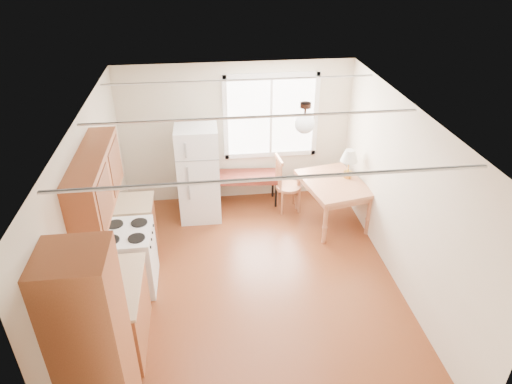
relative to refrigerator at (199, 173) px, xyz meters
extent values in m
cube|color=#532311|center=(0.70, -1.91, -0.83)|extent=(4.60, 5.60, 0.12)
cube|color=white|center=(0.70, -1.91, 1.67)|extent=(4.60, 5.60, 0.12)
cube|color=beige|center=(0.70, 0.59, 0.42)|extent=(4.60, 0.10, 2.50)
cube|color=beige|center=(0.70, -4.41, 0.42)|extent=(4.60, 0.10, 2.50)
cube|color=beige|center=(-1.30, -1.91, 0.42)|extent=(0.10, 5.60, 2.50)
cube|color=beige|center=(2.70, -1.91, 0.42)|extent=(0.10, 5.60, 2.50)
cube|color=brown|center=(-1.00, -3.76, 0.22)|extent=(0.60, 0.60, 2.10)
cube|color=brown|center=(-1.00, -2.76, -0.40)|extent=(0.60, 1.10, 0.86)
cube|color=tan|center=(-0.99, -2.76, 0.05)|extent=(0.62, 1.14, 0.04)
cube|color=white|center=(-0.98, -1.71, -0.38)|extent=(0.65, 0.76, 0.90)
cube|color=brown|center=(-1.00, -0.96, -0.40)|extent=(0.60, 0.60, 0.86)
cube|color=brown|center=(-1.14, -2.06, 1.02)|extent=(0.33, 1.60, 0.70)
cube|color=white|center=(1.30, 0.58, 0.72)|extent=(1.50, 0.02, 1.35)
cylinder|color=#311D15|center=(1.40, -1.51, 1.63)|extent=(0.14, 0.14, 0.06)
cylinder|color=#311D15|center=(1.40, -1.51, 1.53)|extent=(0.03, 0.03, 0.16)
sphere|color=white|center=(1.40, -1.51, 1.39)|extent=(0.26, 0.26, 0.26)
cube|color=white|center=(0.00, 0.00, 0.00)|extent=(0.69, 0.69, 1.65)
cube|color=gray|center=(0.00, -0.34, 0.39)|extent=(0.68, 0.02, 0.02)
cube|color=gray|center=(-0.17, -0.36, 0.17)|extent=(0.03, 0.03, 0.99)
cube|color=#561D14|center=(0.80, 0.29, -0.28)|extent=(1.32, 0.58, 0.10)
cylinder|color=black|center=(0.26, 0.11, -0.58)|extent=(0.04, 0.04, 0.49)
cylinder|color=black|center=(1.34, 0.11, -0.58)|extent=(0.04, 0.04, 0.49)
cylinder|color=black|center=(0.26, 0.47, -0.58)|extent=(0.04, 0.04, 0.49)
cylinder|color=black|center=(1.34, 0.47, -0.58)|extent=(0.04, 0.04, 0.49)
cube|color=#A3603E|center=(2.20, -0.46, -0.10)|extent=(1.14, 1.37, 0.06)
cube|color=#A3603E|center=(2.20, -0.46, -0.18)|extent=(1.02, 1.26, 0.10)
cylinder|color=#A3603E|center=(1.92, -1.07, -0.48)|extent=(0.07, 0.07, 0.70)
cylinder|color=#A3603E|center=(2.68, -0.92, -0.48)|extent=(0.07, 0.07, 0.70)
cylinder|color=#A3603E|center=(1.71, -0.01, -0.48)|extent=(0.07, 0.07, 0.70)
cylinder|color=#A3603E|center=(2.47, 0.14, -0.48)|extent=(0.07, 0.07, 0.70)
cylinder|color=#A3603E|center=(1.54, -0.01, -0.37)|extent=(0.45, 0.45, 0.05)
cylinder|color=#A3603E|center=(1.40, -0.18, -0.60)|extent=(0.04, 0.04, 0.46)
cylinder|color=#A3603E|center=(1.71, -0.15, -0.60)|extent=(0.04, 0.04, 0.46)
cylinder|color=#A3603E|center=(1.37, 0.13, -0.60)|extent=(0.04, 0.04, 0.46)
cylinder|color=#A3603E|center=(1.67, 0.16, -0.60)|extent=(0.04, 0.04, 0.46)
cylinder|color=#BC913C|center=(2.46, -0.34, -0.01)|extent=(0.13, 0.13, 0.11)
cylinder|color=#BC913C|center=(2.46, -0.34, 0.14)|extent=(0.02, 0.02, 0.19)
cone|color=silver|center=(2.46, -0.34, 0.34)|extent=(0.29, 0.29, 0.19)
cube|color=black|center=(-1.02, -3.13, 0.11)|extent=(0.23, 0.26, 0.08)
cube|color=black|center=(-1.02, -3.22, 0.30)|extent=(0.20, 0.10, 0.29)
cylinder|color=black|center=(-1.02, -3.08, 0.22)|extent=(0.14, 0.14, 0.12)
cylinder|color=red|center=(-1.09, -2.93, 0.16)|extent=(0.12, 0.12, 0.18)
sphere|color=red|center=(-1.09, -2.93, 0.28)|extent=(0.06, 0.06, 0.06)
camera|label=1|loc=(0.12, -6.82, 3.51)|focal=32.00mm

